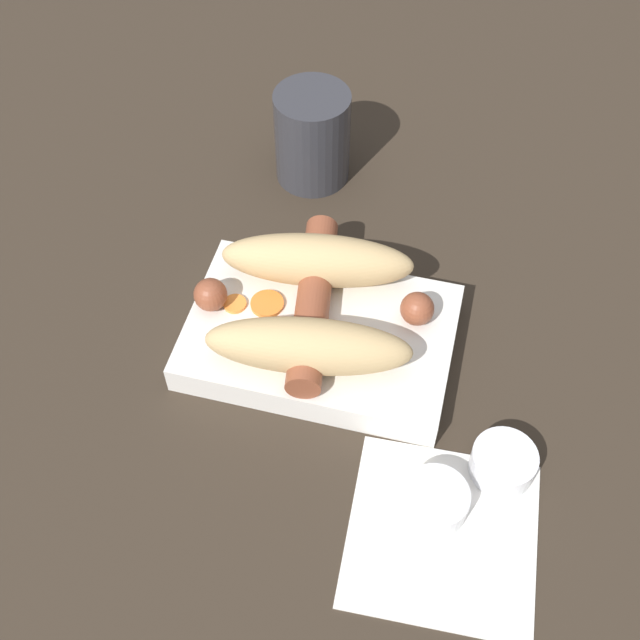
# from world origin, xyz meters

# --- Properties ---
(ground_plane) EXTENTS (3.00, 3.00, 0.00)m
(ground_plane) POSITION_xyz_m (0.00, 0.00, 0.00)
(ground_plane) COLOR #33281E
(food_tray) EXTENTS (0.23, 0.15, 0.03)m
(food_tray) POSITION_xyz_m (0.00, 0.00, 0.01)
(food_tray) COLOR silver
(food_tray) RESTS_ON ground_plane
(bread_roll) EXTENTS (0.19, 0.16, 0.05)m
(bread_roll) POSITION_xyz_m (-0.01, 0.01, 0.05)
(bread_roll) COLOR tan
(bread_roll) RESTS_ON food_tray
(sausage) EXTENTS (0.21, 0.18, 0.03)m
(sausage) POSITION_xyz_m (-0.01, 0.01, 0.04)
(sausage) COLOR brown
(sausage) RESTS_ON food_tray
(pickled_veggies) EXTENTS (0.06, 0.04, 0.00)m
(pickled_veggies) POSITION_xyz_m (-0.06, 0.01, 0.03)
(pickled_veggies) COLOR orange
(pickled_veggies) RESTS_ON food_tray
(napkin) EXTENTS (0.15, 0.15, 0.00)m
(napkin) POSITION_xyz_m (0.13, -0.15, 0.00)
(napkin) COLOR white
(napkin) RESTS_ON ground_plane
(condiment_cup_near) EXTENTS (0.05, 0.05, 0.03)m
(condiment_cup_near) POSITION_xyz_m (0.12, -0.13, 0.01)
(condiment_cup_near) COLOR white
(condiment_cup_near) RESTS_ON ground_plane
(condiment_cup_far) EXTENTS (0.05, 0.05, 0.03)m
(condiment_cup_far) POSITION_xyz_m (0.17, -0.08, 0.01)
(condiment_cup_far) COLOR white
(condiment_cup_far) RESTS_ON ground_plane
(drink_glass) EXTENTS (0.08, 0.08, 0.10)m
(drink_glass) POSITION_xyz_m (-0.06, 0.22, 0.05)
(drink_glass) COLOR #333338
(drink_glass) RESTS_ON ground_plane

